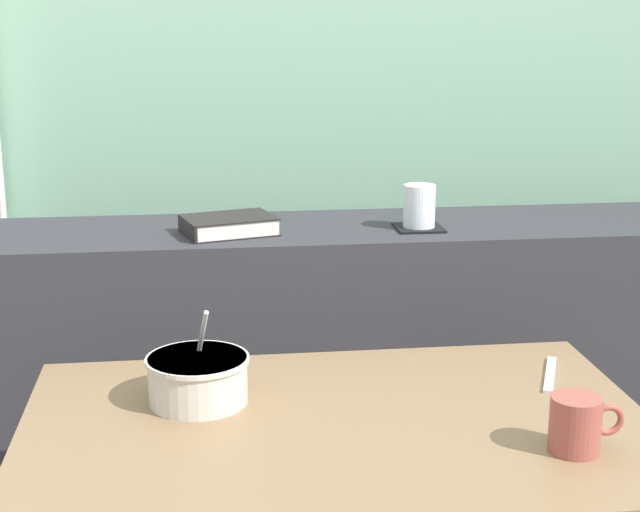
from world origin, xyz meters
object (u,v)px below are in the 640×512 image
at_px(breakfast_table, 338,494).
at_px(soup_bowl, 198,380).
at_px(juice_glass, 419,207).
at_px(fork_utensil, 550,374).
at_px(coaster_square, 419,228).
at_px(closed_book, 228,225).
at_px(ceramic_mug, 577,424).

bearing_deg(breakfast_table, soup_bowl, 153.28).
distance_m(juice_glass, fork_utensil, 0.51).
height_order(coaster_square, soup_bowl, coaster_square).
bearing_deg(closed_book, soup_bowl, -98.18).
bearing_deg(coaster_square, juice_glass, 63.43).
xyz_separation_m(breakfast_table, coaster_square, (0.26, 0.59, 0.30)).
height_order(breakfast_table, juice_glass, juice_glass).
height_order(closed_book, fork_utensil, closed_book).
bearing_deg(coaster_square, fork_utensil, -72.20).
xyz_separation_m(breakfast_table, closed_book, (-0.15, 0.59, 0.32)).
relative_size(breakfast_table, juice_glass, 10.97).
xyz_separation_m(breakfast_table, soup_bowl, (-0.22, 0.11, 0.16)).
bearing_deg(fork_utensil, juice_glass, 130.62).
bearing_deg(coaster_square, breakfast_table, -113.77).
relative_size(coaster_square, soup_bowl, 0.58).
relative_size(coaster_square, juice_glass, 1.10).
height_order(breakfast_table, ceramic_mug, ceramic_mug).
distance_m(soup_bowl, fork_utensil, 0.62).
height_order(breakfast_table, fork_utensil, fork_utensil).
relative_size(juice_glass, ceramic_mug, 0.81).
relative_size(soup_bowl, fork_utensil, 1.01).
xyz_separation_m(coaster_square, closed_book, (-0.41, 0.00, 0.02)).
bearing_deg(closed_book, breakfast_table, -75.91).
height_order(breakfast_table, coaster_square, coaster_square).
bearing_deg(fork_utensil, closed_book, 163.81).
height_order(breakfast_table, closed_book, closed_book).
distance_m(coaster_square, closed_book, 0.41).
height_order(closed_book, ceramic_mug, closed_book).
bearing_deg(closed_book, coaster_square, -0.62).
bearing_deg(juice_glass, ceramic_mug, -84.39).
relative_size(closed_book, soup_bowl, 1.25).
distance_m(coaster_square, soup_bowl, 0.69).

